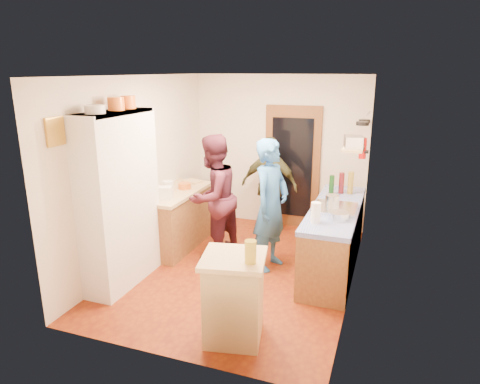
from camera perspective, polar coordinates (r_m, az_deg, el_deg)
The scene contains 44 objects.
floor at distance 6.03m, azimuth -0.06°, elevation -10.38°, with size 3.00×4.00×0.02m, color maroon.
ceiling at distance 5.40m, azimuth -0.07°, elevation 15.39°, with size 3.00×4.00×0.02m, color silver.
wall_back at distance 7.45m, azimuth 5.21°, elevation 5.36°, with size 3.00×0.02×2.60m, color beige.
wall_front at distance 3.83m, azimuth -10.38°, elevation -5.24°, with size 3.00×0.02×2.60m, color beige.
wall_left at distance 6.23m, azimuth -13.26°, elevation 2.89°, with size 0.02×4.00×2.60m, color beige.
wall_right at distance 5.27m, azimuth 15.57°, elevation 0.35°, with size 0.02×4.00×2.60m, color beige.
door_frame at distance 7.40m, azimuth 6.96°, elevation 3.27°, with size 0.95×0.06×2.10m, color brown.
door_glass at distance 7.37m, azimuth 6.90°, elevation 3.21°, with size 0.70×0.02×1.70m, color black.
hutch_body at distance 5.53m, azimuth -15.75°, elevation -1.09°, with size 0.40×1.20×2.20m, color silver.
hutch_top_shelf at distance 5.32m, azimuth -16.63°, elevation 10.09°, with size 0.40×1.14×0.04m, color silver.
plate_stack at distance 5.07m, azimuth -18.80°, elevation 10.40°, with size 0.23×0.23×0.09m, color white.
orange_pot_a at distance 5.38m, azimuth -16.21°, elevation 11.23°, with size 0.20×0.20×0.16m, color orange.
orange_pot_b at distance 5.59m, azimuth -14.68°, elevation 11.51°, with size 0.18×0.18×0.16m, color orange.
left_counter_base at distance 6.69m, azimuth -8.47°, elevation -3.75°, with size 0.60×1.40×0.85m, color olive.
left_counter_top at distance 6.56m, azimuth -8.63°, elevation -0.05°, with size 0.64×1.44×0.05m, color tan.
toaster at distance 6.14m, azimuth -10.12°, elevation -0.11°, with size 0.24×0.16×0.18m, color white.
kettle at distance 6.44m, azimuth -9.59°, elevation 0.68°, with size 0.16×0.16×0.18m, color white.
orange_bowl at distance 6.64m, azimuth -7.39°, elevation 0.82°, with size 0.20×0.20×0.09m, color orange.
chopping_board at distance 7.02m, azimuth -6.32°, elevation 1.44°, with size 0.30×0.22×0.03m, color tan.
right_counter_base at distance 6.05m, azimuth 12.41°, elevation -6.21°, with size 0.60×2.20×0.84m, color olive.
right_counter_top at distance 5.89m, azimuth 12.67°, elevation -2.16°, with size 0.62×2.22×0.06m, color #1433BE.
hob at distance 5.75m, azimuth 12.52°, elevation -2.10°, with size 0.55×0.58×0.04m, color silver.
pot_on_hob at distance 5.83m, azimuth 12.22°, elevation -0.98°, with size 0.19×0.19×0.12m, color silver.
bottle_a at distance 6.41m, azimuth 12.11°, elevation 0.96°, with size 0.07×0.07×0.29m, color #143F14.
bottle_b at distance 6.48m, azimuth 13.37°, elevation 1.17°, with size 0.08×0.08×0.31m, color #591419.
bottle_c at distance 6.49m, azimuth 14.54°, elevation 1.20°, with size 0.08×0.08×0.34m, color olive.
paper_towel at distance 5.18m, azimuth 10.08°, elevation -2.72°, with size 0.12×0.12×0.25m, color white.
mixing_bowl at distance 5.37m, azimuth 13.05°, elevation -3.11°, with size 0.24×0.24×0.09m, color silver.
island_base at distance 4.45m, azimuth -0.83°, elevation -14.19°, with size 0.55×0.55×0.86m, color tan.
island_top at distance 4.24m, azimuth -0.85°, elevation -8.87°, with size 0.62×0.62×0.05m, color tan.
cutting_board at distance 4.29m, azimuth -1.41°, elevation -8.43°, with size 0.35×0.28×0.02m, color white.
oil_jar at distance 4.05m, azimuth 1.41°, elevation -7.98°, with size 0.11×0.11×0.22m, color #AD9E2D.
pan_rail at distance 6.64m, azimuth 16.74°, elevation 10.01°, with size 0.02×0.02×0.65m, color silver.
pan_hang_a at distance 6.49m, azimuth 16.01°, elevation 8.78°, with size 0.18×0.18×0.05m, color black.
pan_hang_b at distance 6.69m, azimuth 16.13°, elevation 8.79°, with size 0.16×0.16×0.05m, color black.
pan_hang_c at distance 6.88m, azimuth 16.26°, elevation 9.06°, with size 0.17×0.17×0.05m, color black.
wall_shelf at distance 5.63m, azimuth 14.84°, elevation 5.57°, with size 0.26×0.42×0.03m, color tan.
radio at distance 5.62m, azimuth 14.90°, elevation 6.47°, with size 0.22×0.30×0.15m, color silver.
ext_bracket at distance 6.90m, azimuth 16.52°, elevation 5.18°, with size 0.06×0.10×0.04m, color black.
fire_extinguisher at distance 6.89m, azimuth 16.05°, elevation 5.63°, with size 0.11×0.11×0.32m, color red.
picture_frame at distance 4.88m, azimuth -23.43°, elevation 7.41°, with size 0.03×0.25×0.30m, color gold.
person_hob at distance 5.76m, azimuth 4.27°, elevation -1.87°, with size 0.66×0.43×1.81m, color #2960A7.
person_left at distance 6.16m, azimuth -3.12°, elevation -0.66°, with size 0.88×0.69×1.81m, color #401724.
person_back at distance 7.06m, azimuth 3.98°, elevation 0.80°, with size 0.96×0.40×1.64m, color #3F4023.
Camera 1 is at (1.83, -5.08, 2.67)m, focal length 32.00 mm.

